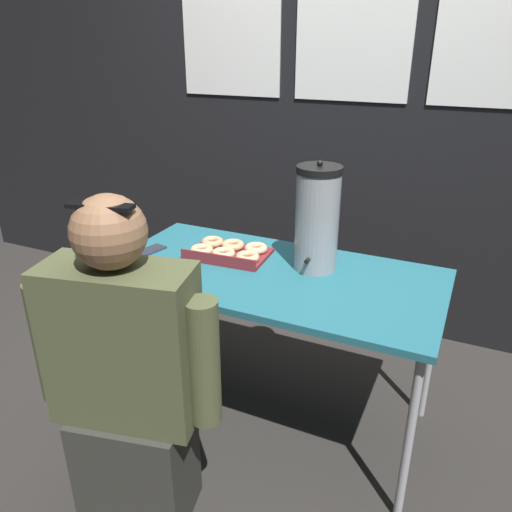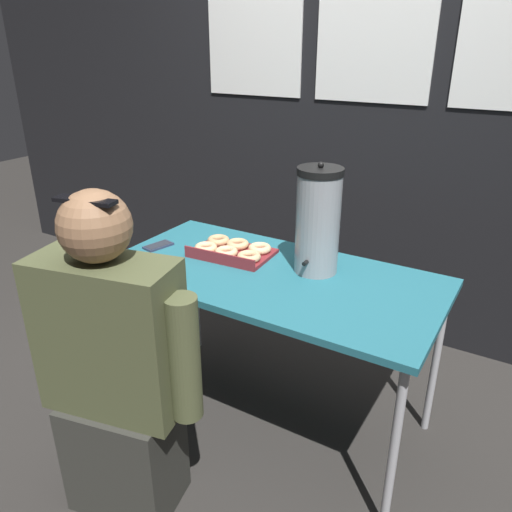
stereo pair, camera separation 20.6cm
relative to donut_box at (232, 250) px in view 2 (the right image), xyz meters
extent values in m
plane|color=#2D2B28|center=(0.24, -0.07, -0.77)|extent=(12.00, 12.00, 0.00)
cube|color=black|center=(0.24, 1.01, 0.62)|extent=(6.00, 0.10, 2.77)
cube|color=white|center=(-0.47, 0.96, 0.91)|extent=(0.62, 0.01, 0.70)
cube|color=white|center=(0.24, 0.96, 0.91)|extent=(0.62, 0.01, 0.70)
cube|color=#236675|center=(0.24, -0.07, -0.04)|extent=(1.39, 0.70, 0.03)
cylinder|color=#ADADB2|center=(-0.40, -0.38, -0.41)|extent=(0.03, 0.03, 0.72)
cylinder|color=#ADADB2|center=(0.89, -0.38, -0.41)|extent=(0.03, 0.03, 0.72)
cylinder|color=#ADADB2|center=(-0.40, 0.23, -0.41)|extent=(0.03, 0.03, 0.72)
cylinder|color=#ADADB2|center=(0.89, 0.23, -0.41)|extent=(0.03, 0.03, 0.72)
cube|color=maroon|center=(0.00, 0.00, -0.01)|extent=(0.36, 0.26, 0.02)
cube|color=maroon|center=(0.01, -0.11, 0.01)|extent=(0.35, 0.03, 0.04)
torus|color=#EEC08D|center=(-0.10, -0.06, 0.01)|extent=(0.14, 0.14, 0.03)
torus|color=#EFC18E|center=(0.00, -0.05, 0.01)|extent=(0.14, 0.14, 0.03)
torus|color=#E5B784|center=(0.11, -0.04, 0.01)|extent=(0.14, 0.14, 0.03)
torus|color=tan|center=(-0.11, 0.05, 0.01)|extent=(0.14, 0.14, 0.03)
torus|color=#DAAC79|center=(-0.01, 0.05, 0.01)|extent=(0.11, 0.11, 0.03)
torus|color=#EFC18E|center=(0.11, 0.06, 0.01)|extent=(0.11, 0.11, 0.03)
cylinder|color=#939399|center=(0.39, 0.04, 0.18)|extent=(0.18, 0.18, 0.41)
cylinder|color=black|center=(0.39, 0.04, 0.40)|extent=(0.18, 0.18, 0.03)
sphere|color=black|center=(0.39, 0.04, 0.42)|extent=(0.02, 0.02, 0.02)
cylinder|color=black|center=(0.39, -0.05, 0.05)|extent=(0.02, 0.04, 0.02)
cube|color=#2D334C|center=(-0.35, -0.10, -0.02)|extent=(0.10, 0.14, 0.01)
cube|color=#2D333D|center=(-0.35, -0.10, -0.01)|extent=(0.08, 0.13, 0.00)
cube|color=#33332D|center=(0.01, -0.74, -0.54)|extent=(0.43, 0.34, 0.45)
cube|color=#4C5133|center=(0.01, -0.74, -0.04)|extent=(0.51, 0.31, 0.55)
sphere|color=#8E6647|center=(0.01, -0.74, 0.35)|extent=(0.23, 0.23, 0.23)
cube|color=black|center=(0.01, -0.77, 0.44)|extent=(0.20, 0.09, 0.01)
cylinder|color=#4C5133|center=(0.27, -0.68, -0.07)|extent=(0.11, 0.11, 0.44)
cylinder|color=#4C5133|center=(-0.26, -0.80, -0.07)|extent=(0.11, 0.11, 0.44)
camera|label=1|loc=(0.97, -1.80, 0.86)|focal=35.00mm
camera|label=2|loc=(1.15, -1.70, 0.86)|focal=35.00mm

